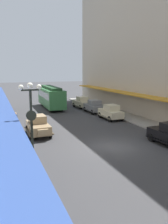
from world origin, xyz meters
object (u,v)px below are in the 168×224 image
at_px(parked_car_2, 94,106).
at_px(pedestrian_0, 8,123).
at_px(parked_car_3, 82,102).
at_px(parked_car_5, 38,125).
at_px(parked_car_4, 111,112).
at_px(lamp_post_with_clock, 31,120).
at_px(pedestrian_1, 16,120).
at_px(streetcar, 51,96).
at_px(pedestrian_2, 1,106).

bearing_deg(parked_car_2, pedestrian_0, -150.04).
bearing_deg(parked_car_3, parked_car_5, -125.35).
xyz_separation_m(parked_car_4, lamp_post_with_clock, (-11.26, -10.61, 2.04)).
bearing_deg(pedestrian_1, lamp_post_with_clock, -88.83).
height_order(parked_car_5, streetcar, streetcar).
bearing_deg(streetcar, parked_car_3, -17.89).
relative_size(parked_car_4, parked_car_5, 1.00).
bearing_deg(pedestrian_2, parked_car_2, -21.95).
distance_m(parked_car_3, pedestrian_2, 12.34).
distance_m(parked_car_2, streetcar, 7.87).
bearing_deg(streetcar, parked_car_5, -107.87).
bearing_deg(parked_car_2, lamp_post_with_clock, -125.75).
bearing_deg(parked_car_4, streetcar, 113.99).
height_order(parked_car_3, lamp_post_with_clock, lamp_post_with_clock).
relative_size(parked_car_2, parked_car_4, 1.00).
xyz_separation_m(parked_car_4, pedestrian_0, (-12.26, -2.17, 0.05)).
relative_size(parked_car_5, pedestrian_1, 2.61).
relative_size(parked_car_2, pedestrian_2, 2.55).
distance_m(parked_car_2, parked_car_4, 4.81).
height_order(parked_car_4, streetcar, streetcar).
distance_m(parked_car_4, pedestrian_0, 12.45).
distance_m(parked_car_4, pedestrian_2, 15.94).
bearing_deg(parked_car_3, parked_car_2, -89.04).
bearing_deg(pedestrian_1, pedestrian_2, 95.88).
bearing_deg(lamp_post_with_clock, pedestrian_2, 93.68).
bearing_deg(parked_car_4, lamp_post_with_clock, -136.70).
bearing_deg(pedestrian_0, parked_car_3, 44.15).
bearing_deg(streetcar, pedestrian_0, -119.17).
xyz_separation_m(parked_car_3, pedestrian_0, (-12.03, -11.68, 0.05)).
distance_m(parked_car_3, pedestrian_1, 15.39).
height_order(parked_car_2, parked_car_5, same).
distance_m(streetcar, lamp_post_with_clock, 22.56).
xyz_separation_m(parked_car_5, lamp_post_with_clock, (-1.57, -6.80, 2.04)).
xyz_separation_m(parked_car_4, pedestrian_1, (-11.45, -1.03, 0.05)).
distance_m(parked_car_2, parked_car_5, 12.84).
bearing_deg(streetcar, lamp_post_with_clock, -106.37).
bearing_deg(pedestrian_2, parked_car_3, -1.41).
relative_size(lamp_post_with_clock, pedestrian_2, 3.09).
xyz_separation_m(streetcar, lamp_post_with_clock, (-6.35, -21.62, 1.08)).
relative_size(parked_car_4, lamp_post_with_clock, 0.83).
height_order(parked_car_2, lamp_post_with_clock, lamp_post_with_clock).
distance_m(parked_car_3, parked_car_5, 16.32).
height_order(parked_car_4, pedestrian_0, parked_car_4).
height_order(parked_car_4, lamp_post_with_clock, lamp_post_with_clock).
xyz_separation_m(parked_car_5, pedestrian_2, (-2.89, 13.62, 0.07)).
bearing_deg(parked_car_4, parked_car_2, 91.86).
bearing_deg(lamp_post_with_clock, parked_car_3, 61.28).
bearing_deg(pedestrian_0, pedestrian_1, 54.49).
height_order(parked_car_4, parked_car_5, same).
bearing_deg(parked_car_3, pedestrian_1, -136.78).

